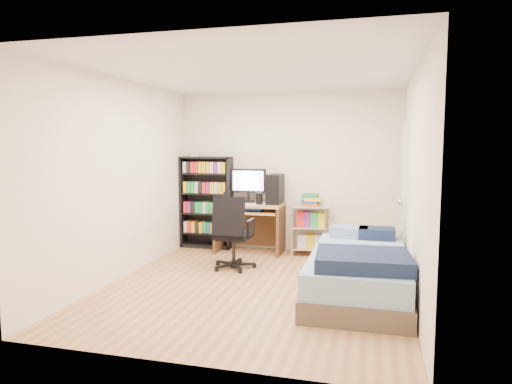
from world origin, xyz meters
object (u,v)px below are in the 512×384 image
(office_chair, at_px, (233,246))
(bed, at_px, (359,271))
(computer_desk, at_px, (257,208))
(media_shelf, at_px, (206,201))

(office_chair, height_order, bed, office_chair)
(computer_desk, xyz_separation_m, bed, (1.63, -1.71, -0.43))
(office_chair, xyz_separation_m, bed, (1.70, -0.66, -0.05))
(computer_desk, bearing_deg, bed, -46.36)
(media_shelf, relative_size, computer_desk, 1.19)
(computer_desk, distance_m, office_chair, 1.12)
(media_shelf, relative_size, office_chair, 1.54)
(computer_desk, bearing_deg, office_chair, -93.98)
(computer_desk, height_order, office_chair, computer_desk)
(media_shelf, xyz_separation_m, bed, (2.51, -1.81, -0.49))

